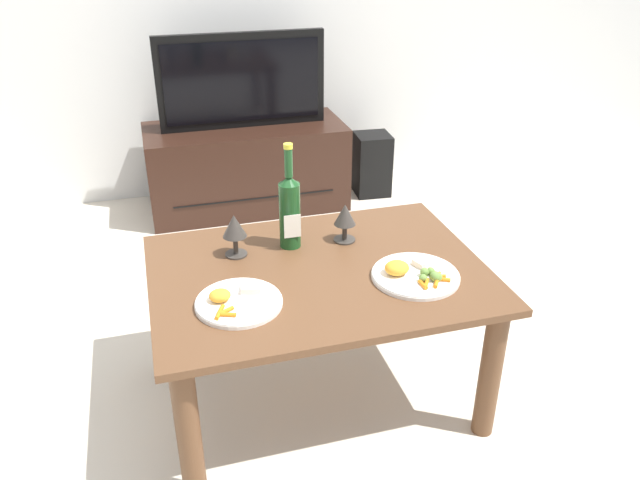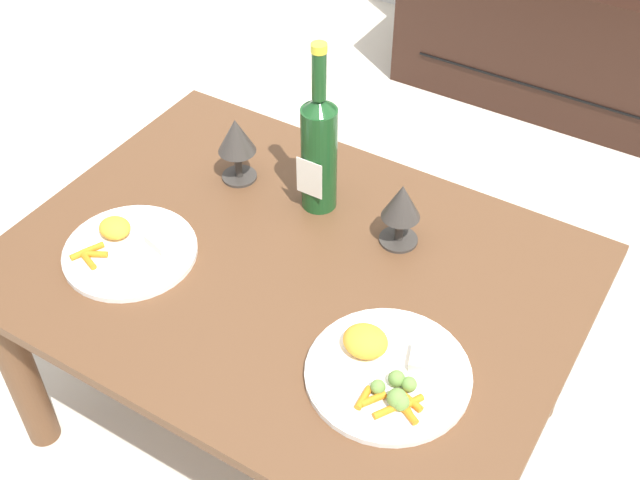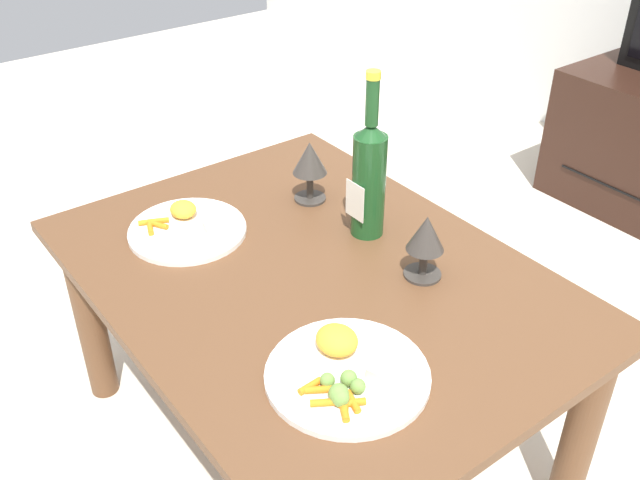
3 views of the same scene
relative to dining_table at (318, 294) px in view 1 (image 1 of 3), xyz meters
name	(u,v)px [view 1 (image 1 of 3)]	position (x,y,z in m)	size (l,w,h in m)	color
ground_plane	(319,392)	(0.00, 0.00, -0.42)	(6.40, 6.40, 0.00)	beige
dining_table	(318,294)	(0.00, 0.00, 0.00)	(1.08, 0.79, 0.51)	brown
tv_stand	(247,167)	(0.05, 1.68, -0.18)	(1.10, 0.49, 0.48)	black
tv_screen	(242,81)	(0.05, 1.68, 0.31)	(0.91, 0.05, 0.50)	black
floor_speaker	(372,164)	(0.80, 1.65, -0.23)	(0.20, 0.20, 0.37)	black
wine_bottle	(290,208)	(-0.05, 0.19, 0.23)	(0.07, 0.07, 0.37)	#19471E
goblet_left	(234,228)	(-0.24, 0.17, 0.19)	(0.08, 0.08, 0.15)	#38332D
goblet_right	(345,217)	(0.14, 0.17, 0.18)	(0.08, 0.08, 0.14)	#38332D
dinner_plate_left	(237,301)	(-0.28, -0.13, 0.10)	(0.26, 0.26, 0.05)	white
dinner_plate_right	(415,274)	(0.28, -0.13, 0.10)	(0.28, 0.28, 0.06)	white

